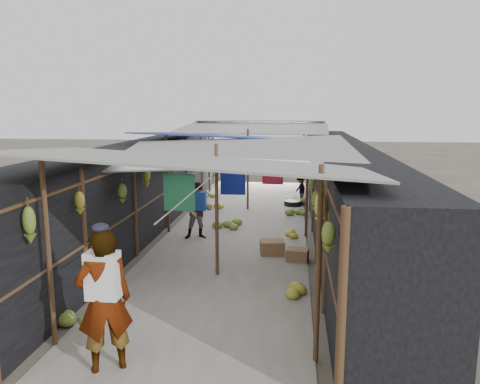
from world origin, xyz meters
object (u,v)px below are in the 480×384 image
at_px(black_basin, 293,203).
at_px(vendor_seated, 300,189).
at_px(shopper_blue, 198,211).
at_px(crate_near, 272,248).
at_px(vendor_elderly, 104,301).

relative_size(black_basin, vendor_seated, 0.67).
xyz_separation_m(shopper_blue, vendor_seated, (2.59, 4.98, -0.26)).
xyz_separation_m(crate_near, shopper_blue, (-1.91, 1.06, 0.56)).
distance_m(vendor_elderly, vendor_seated, 11.28).
relative_size(vendor_elderly, vendor_seated, 2.02).
bearing_deg(shopper_blue, vendor_seated, 48.74).
relative_size(vendor_elderly, shopper_blue, 1.28).
relative_size(crate_near, vendor_elderly, 0.29).
relative_size(black_basin, vendor_elderly, 0.33).
bearing_deg(vendor_elderly, crate_near, -138.74).
relative_size(shopper_blue, vendor_seated, 1.57).
xyz_separation_m(black_basin, shopper_blue, (-2.35, -4.27, 0.63)).
distance_m(black_basin, shopper_blue, 4.91).
xyz_separation_m(crate_near, black_basin, (0.44, 5.33, -0.07)).
height_order(shopper_blue, vendor_seated, shopper_blue).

